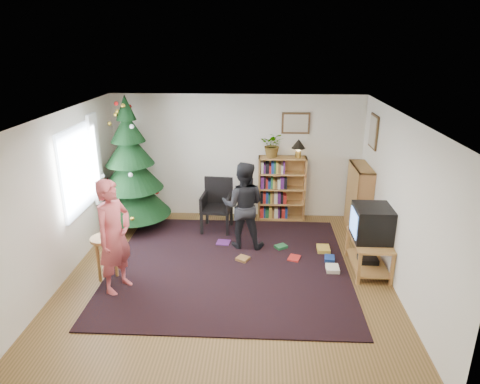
{
  "coord_description": "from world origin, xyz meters",
  "views": [
    {
      "loc": [
        0.49,
        -5.85,
        3.51
      ],
      "look_at": [
        0.15,
        0.82,
        1.1
      ],
      "focal_mm": 32.0,
      "sensor_mm": 36.0,
      "label": 1
    }
  ],
  "objects_px": {
    "bookshelf_right": "(359,199)",
    "armchair": "(217,202)",
    "picture_right": "(374,132)",
    "potted_plant": "(273,145)",
    "table_lamp": "(299,145)",
    "bookshelf_back": "(282,188)",
    "person_standing": "(114,237)",
    "crt_tv": "(372,223)",
    "stool": "(105,247)",
    "picture_back": "(296,123)",
    "person_by_chair": "(243,205)",
    "christmas_tree": "(131,175)",
    "tv_stand": "(369,251)"
  },
  "relations": [
    {
      "from": "armchair",
      "to": "person_standing",
      "type": "xyz_separation_m",
      "value": [
        -1.24,
        -2.23,
        0.31
      ]
    },
    {
      "from": "armchair",
      "to": "stool",
      "type": "bearing_deg",
      "value": -123.72
    },
    {
      "from": "bookshelf_back",
      "to": "table_lamp",
      "type": "distance_m",
      "value": 0.93
    },
    {
      "from": "christmas_tree",
      "to": "bookshelf_right",
      "type": "relative_size",
      "value": 1.97
    },
    {
      "from": "bookshelf_right",
      "to": "crt_tv",
      "type": "xyz_separation_m",
      "value": [
        -0.12,
        -1.48,
        0.15
      ]
    },
    {
      "from": "potted_plant",
      "to": "table_lamp",
      "type": "distance_m",
      "value": 0.5
    },
    {
      "from": "tv_stand",
      "to": "crt_tv",
      "type": "height_order",
      "value": "crt_tv"
    },
    {
      "from": "tv_stand",
      "to": "armchair",
      "type": "bearing_deg",
      "value": 150.13
    },
    {
      "from": "picture_right",
      "to": "crt_tv",
      "type": "relative_size",
      "value": 0.98
    },
    {
      "from": "bookshelf_right",
      "to": "stool",
      "type": "relative_size",
      "value": 1.92
    },
    {
      "from": "picture_back",
      "to": "bookshelf_right",
      "type": "bearing_deg",
      "value": -30.33
    },
    {
      "from": "picture_back",
      "to": "christmas_tree",
      "type": "height_order",
      "value": "christmas_tree"
    },
    {
      "from": "bookshelf_back",
      "to": "potted_plant",
      "type": "bearing_deg",
      "value": 180.0
    },
    {
      "from": "picture_right",
      "to": "potted_plant",
      "type": "height_order",
      "value": "picture_right"
    },
    {
      "from": "christmas_tree",
      "to": "person_by_chair",
      "type": "bearing_deg",
      "value": -19.04
    },
    {
      "from": "bookshelf_right",
      "to": "potted_plant",
      "type": "bearing_deg",
      "value": 70.98
    },
    {
      "from": "picture_right",
      "to": "table_lamp",
      "type": "xyz_separation_m",
      "value": [
        -1.26,
        0.59,
        -0.4
      ]
    },
    {
      "from": "picture_right",
      "to": "armchair",
      "type": "xyz_separation_m",
      "value": [
        -2.82,
        0.02,
        -1.41
      ]
    },
    {
      "from": "picture_right",
      "to": "picture_back",
      "type": "bearing_deg",
      "value": 151.31
    },
    {
      "from": "stool",
      "to": "person_by_chair",
      "type": "distance_m",
      "value": 2.38
    },
    {
      "from": "picture_right",
      "to": "potted_plant",
      "type": "bearing_deg",
      "value": 161.5
    },
    {
      "from": "picture_right",
      "to": "table_lamp",
      "type": "relative_size",
      "value": 1.64
    },
    {
      "from": "picture_right",
      "to": "stool",
      "type": "relative_size",
      "value": 0.89
    },
    {
      "from": "bookshelf_back",
      "to": "stool",
      "type": "bearing_deg",
      "value": -138.31
    },
    {
      "from": "bookshelf_right",
      "to": "stool",
      "type": "bearing_deg",
      "value": 114.47
    },
    {
      "from": "picture_back",
      "to": "table_lamp",
      "type": "distance_m",
      "value": 0.43
    },
    {
      "from": "crt_tv",
      "to": "potted_plant",
      "type": "height_order",
      "value": "potted_plant"
    },
    {
      "from": "bookshelf_right",
      "to": "armchair",
      "type": "xyz_separation_m",
      "value": [
        -2.68,
        -0.01,
        -0.12
      ]
    },
    {
      "from": "person_by_chair",
      "to": "christmas_tree",
      "type": "bearing_deg",
      "value": -14.34
    },
    {
      "from": "crt_tv",
      "to": "person_standing",
      "type": "relative_size",
      "value": 0.36
    },
    {
      "from": "christmas_tree",
      "to": "crt_tv",
      "type": "height_order",
      "value": "christmas_tree"
    },
    {
      "from": "bookshelf_back",
      "to": "armchair",
      "type": "relative_size",
      "value": 1.3
    },
    {
      "from": "picture_right",
      "to": "person_standing",
      "type": "xyz_separation_m",
      "value": [
        -4.05,
        -2.21,
        -1.1
      ]
    },
    {
      "from": "bookshelf_back",
      "to": "armchair",
      "type": "bearing_deg",
      "value": -155.72
    },
    {
      "from": "bookshelf_back",
      "to": "person_standing",
      "type": "distance_m",
      "value": 3.75
    },
    {
      "from": "bookshelf_back",
      "to": "person_standing",
      "type": "relative_size",
      "value": 0.76
    },
    {
      "from": "crt_tv",
      "to": "stool",
      "type": "relative_size",
      "value": 0.9
    },
    {
      "from": "crt_tv",
      "to": "armchair",
      "type": "distance_m",
      "value": 2.97
    },
    {
      "from": "bookshelf_back",
      "to": "armchair",
      "type": "xyz_separation_m",
      "value": [
        -1.26,
        -0.57,
        -0.12
      ]
    },
    {
      "from": "crt_tv",
      "to": "bookshelf_back",
      "type": "bearing_deg",
      "value": 122.62
    },
    {
      "from": "armchair",
      "to": "table_lamp",
      "type": "relative_size",
      "value": 2.74
    },
    {
      "from": "bookshelf_right",
      "to": "armchair",
      "type": "bearing_deg",
      "value": 90.11
    },
    {
      "from": "christmas_tree",
      "to": "tv_stand",
      "type": "xyz_separation_m",
      "value": [
        4.19,
        -1.48,
        -0.74
      ]
    },
    {
      "from": "bookshelf_back",
      "to": "table_lamp",
      "type": "height_order",
      "value": "table_lamp"
    },
    {
      "from": "stool",
      "to": "person_standing",
      "type": "xyz_separation_m",
      "value": [
        0.29,
        -0.33,
        0.33
      ]
    },
    {
      "from": "person_by_chair",
      "to": "picture_right",
      "type": "bearing_deg",
      "value": -157.82
    },
    {
      "from": "potted_plant",
      "to": "crt_tv",
      "type": "bearing_deg",
      "value": -53.57
    },
    {
      "from": "picture_back",
      "to": "person_by_chair",
      "type": "bearing_deg",
      "value": -123.59
    },
    {
      "from": "crt_tv",
      "to": "person_by_chair",
      "type": "xyz_separation_m",
      "value": [
        -2.03,
        0.73,
        -0.04
      ]
    },
    {
      "from": "bookshelf_right",
      "to": "armchair",
      "type": "relative_size",
      "value": 1.3
    }
  ]
}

